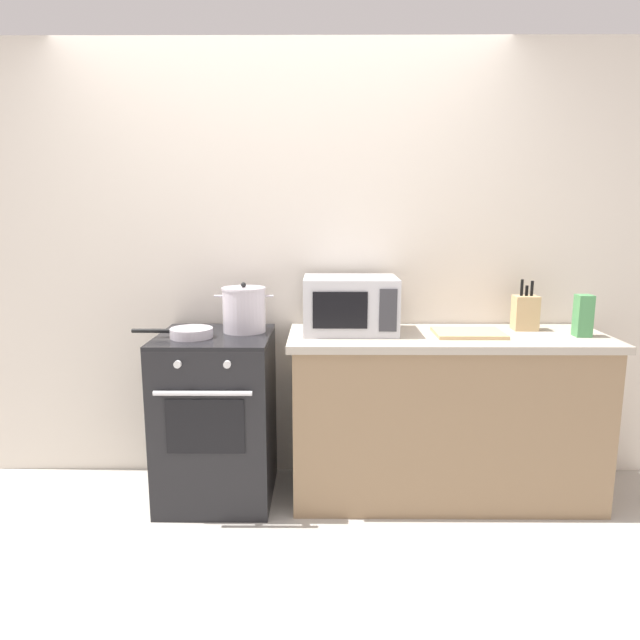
# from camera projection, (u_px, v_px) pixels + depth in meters

# --- Properties ---
(ground_plane) EXTENTS (10.00, 10.00, 0.00)m
(ground_plane) POSITION_uv_depth(u_px,v_px,m) (272.00, 558.00, 2.63)
(ground_plane) COLOR #B2ADA3
(back_wall) EXTENTS (4.40, 0.10, 2.50)m
(back_wall) POSITION_uv_depth(u_px,v_px,m) (335.00, 266.00, 3.35)
(back_wall) COLOR silver
(back_wall) RESTS_ON ground_plane
(lower_cabinet_right) EXTENTS (1.64, 0.56, 0.88)m
(lower_cabinet_right) POSITION_uv_depth(u_px,v_px,m) (444.00, 419.00, 3.15)
(lower_cabinet_right) COLOR #8C7051
(lower_cabinet_right) RESTS_ON ground_plane
(countertop_right) EXTENTS (1.70, 0.60, 0.04)m
(countertop_right) POSITION_uv_depth(u_px,v_px,m) (447.00, 338.00, 3.06)
(countertop_right) COLOR #ADA393
(countertop_right) RESTS_ON lower_cabinet_right
(stove) EXTENTS (0.60, 0.64, 0.92)m
(stove) POSITION_uv_depth(u_px,v_px,m) (217.00, 417.00, 3.13)
(stove) COLOR black
(stove) RESTS_ON ground_plane
(stock_pot) EXTENTS (0.32, 0.24, 0.27)m
(stock_pot) POSITION_uv_depth(u_px,v_px,m) (244.00, 310.00, 3.10)
(stock_pot) COLOR silver
(stock_pot) RESTS_ON stove
(frying_pan) EXTENTS (0.42, 0.22, 0.05)m
(frying_pan) POSITION_uv_depth(u_px,v_px,m) (190.00, 333.00, 2.97)
(frying_pan) COLOR silver
(frying_pan) RESTS_ON stove
(microwave) EXTENTS (0.50, 0.37, 0.30)m
(microwave) POSITION_uv_depth(u_px,v_px,m) (350.00, 305.00, 3.09)
(microwave) COLOR silver
(microwave) RESTS_ON countertop_right
(cutting_board) EXTENTS (0.36, 0.26, 0.02)m
(cutting_board) POSITION_uv_depth(u_px,v_px,m) (468.00, 333.00, 3.04)
(cutting_board) COLOR tan
(cutting_board) RESTS_ON countertop_right
(knife_block) EXTENTS (0.13, 0.10, 0.28)m
(knife_block) POSITION_uv_depth(u_px,v_px,m) (525.00, 312.00, 3.16)
(knife_block) COLOR tan
(knife_block) RESTS_ON countertop_right
(pasta_box) EXTENTS (0.08, 0.08, 0.22)m
(pasta_box) POSITION_uv_depth(u_px,v_px,m) (583.00, 316.00, 2.99)
(pasta_box) COLOR #4C9356
(pasta_box) RESTS_ON countertop_right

